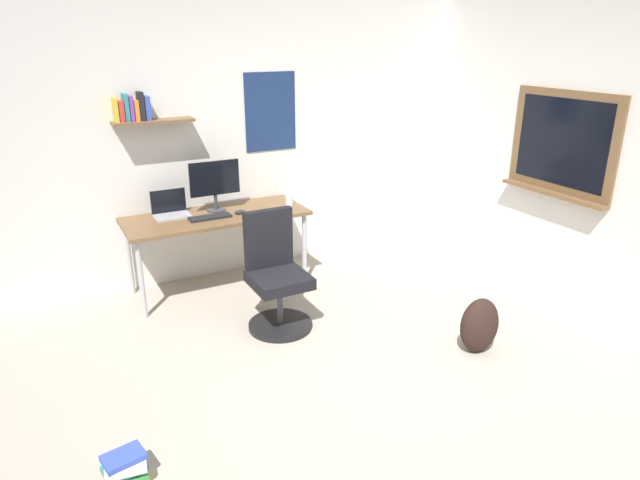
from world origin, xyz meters
The scene contains 12 objects.
ground_plane centered at (0.00, 0.00, 0.00)m, with size 5.20×5.20×0.00m, color #ADA393.
wall_back centered at (-0.01, 2.45, 1.30)m, with size 5.00×0.30×2.60m.
wall_right centered at (2.45, 0.03, 1.30)m, with size 0.22×5.00×2.60m.
desk centered at (-0.42, 2.04, 0.66)m, with size 1.63×0.66×0.72m.
office_chair centered at (-0.24, 1.14, 0.41)m, with size 0.52×0.52×0.95m.
laptop centered at (-0.79, 2.20, 0.78)m, with size 0.31×0.21×0.23m.
monitor_primary centered at (-0.38, 2.15, 0.99)m, with size 0.46×0.17×0.46m.
keyboard centered at (-0.51, 1.96, 0.73)m, with size 0.37×0.13×0.02m, color black.
computer_mouse centered at (-0.23, 1.96, 0.74)m, with size 0.10×0.06×0.03m, color #262628.
coffee_mug centered at (0.29, 2.01, 0.77)m, with size 0.08×0.08×0.09m, color silver.
backpack centered at (0.92, 0.05, 0.22)m, with size 0.32×0.22×0.43m, color black.
book_stack_on_floor centered at (-1.66, -0.07, 0.08)m, with size 0.24×0.21×0.17m.
Camera 1 is at (-1.85, -2.62, 2.25)m, focal length 31.23 mm.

